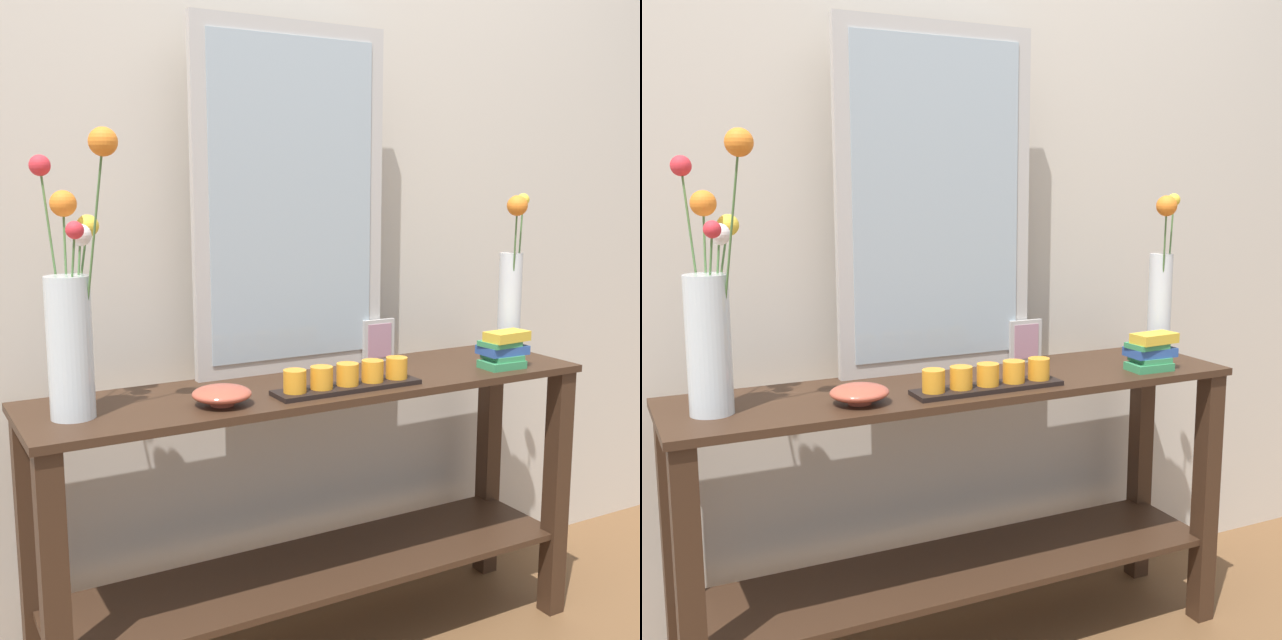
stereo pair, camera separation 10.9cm
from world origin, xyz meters
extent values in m
cube|color=beige|center=(0.00, 0.31, 1.35)|extent=(6.40, 0.08, 2.70)
cube|color=#382316|center=(0.00, 0.00, 0.75)|extent=(1.50, 0.37, 0.02)
cube|color=#382316|center=(0.00, 0.00, 0.25)|extent=(1.44, 0.33, 0.02)
cube|color=#382316|center=(-0.71, -0.15, 0.37)|extent=(0.06, 0.06, 0.74)
cube|color=#382316|center=(0.71, -0.15, 0.37)|extent=(0.06, 0.06, 0.74)
cube|color=#382316|center=(-0.71, 0.15, 0.37)|extent=(0.06, 0.06, 0.74)
cube|color=#382316|center=(0.71, 0.15, 0.37)|extent=(0.06, 0.06, 0.74)
cube|color=#B7B2AD|center=(0.00, 0.16, 1.23)|extent=(0.56, 0.03, 0.93)
cube|color=#9EADB7|center=(0.00, 0.14, 1.23)|extent=(0.48, 0.00, 0.85)
cylinder|color=silver|center=(-0.63, -0.02, 0.92)|extent=(0.10, 0.10, 0.31)
cylinder|color=#4C753D|center=(-0.61, -0.02, 0.97)|extent=(0.05, 0.03, 0.38)
sphere|color=silver|center=(-0.59, 0.00, 1.16)|extent=(0.05, 0.05, 0.05)
cylinder|color=#4C753D|center=(-0.61, 0.01, 0.98)|extent=(0.09, 0.07, 0.40)
sphere|color=yellow|center=(-0.57, 0.05, 1.18)|extent=(0.05, 0.05, 0.05)
cylinder|color=#4C753D|center=(-0.59, -0.05, 1.07)|extent=(0.06, 0.10, 0.57)
sphere|color=orange|center=(-0.56, -0.10, 1.35)|extent=(0.06, 0.06, 0.06)
cylinder|color=#4C753D|center=(-0.64, 0.03, 1.05)|extent=(0.04, 0.08, 0.53)
sphere|color=red|center=(-0.66, 0.06, 1.31)|extent=(0.05, 0.05, 0.05)
cylinder|color=#4C753D|center=(-0.63, 0.01, 1.01)|extent=(0.02, 0.05, 0.45)
sphere|color=orange|center=(-0.62, 0.03, 1.23)|extent=(0.06, 0.06, 0.06)
cylinder|color=#4C753D|center=(-0.63, -0.03, 0.98)|extent=(0.03, 0.06, 0.39)
sphere|color=red|center=(-0.62, -0.06, 1.18)|extent=(0.04, 0.04, 0.04)
cylinder|color=silver|center=(0.64, 0.00, 0.92)|extent=(0.07, 0.07, 0.31)
cylinder|color=#4C753D|center=(0.66, -0.01, 1.01)|extent=(0.02, 0.01, 0.44)
sphere|color=yellow|center=(0.67, -0.01, 1.23)|extent=(0.04, 0.04, 0.04)
cylinder|color=#4C753D|center=(0.63, -0.02, 1.00)|extent=(0.04, 0.06, 0.43)
sphere|color=orange|center=(0.61, -0.05, 1.21)|extent=(0.06, 0.06, 0.06)
cube|color=black|center=(0.02, -0.10, 0.77)|extent=(0.39, 0.09, 0.01)
cylinder|color=orange|center=(-0.13, -0.10, 0.80)|extent=(0.06, 0.06, 0.05)
cylinder|color=orange|center=(-0.05, -0.10, 0.80)|extent=(0.06, 0.06, 0.05)
cylinder|color=orange|center=(0.02, -0.10, 0.80)|extent=(0.06, 0.06, 0.05)
cylinder|color=orange|center=(0.10, -0.10, 0.80)|extent=(0.06, 0.06, 0.05)
cylinder|color=orange|center=(0.17, -0.10, 0.80)|extent=(0.06, 0.06, 0.05)
cube|color=#B7B2AD|center=(0.27, 0.14, 0.83)|extent=(0.10, 0.01, 0.12)
cube|color=#AA778A|center=(0.27, 0.13, 0.83)|extent=(0.08, 0.00, 0.10)
cylinder|color=#B24C38|center=(-0.31, -0.08, 0.77)|extent=(0.06, 0.06, 0.01)
ellipsoid|color=#B24C38|center=(-0.31, -0.08, 0.79)|extent=(0.14, 0.14, 0.04)
cube|color=#388E56|center=(0.52, -0.11, 0.77)|extent=(0.12, 0.08, 0.02)
cube|color=#388E56|center=(0.53, -0.10, 0.79)|extent=(0.10, 0.09, 0.01)
cube|color=#2D519E|center=(0.54, -0.09, 0.81)|extent=(0.13, 0.09, 0.02)
cube|color=#388E56|center=(0.52, -0.10, 0.83)|extent=(0.10, 0.08, 0.01)
cube|color=gold|center=(0.54, -0.11, 0.85)|extent=(0.13, 0.08, 0.03)
camera|label=1|loc=(-0.97, -1.75, 1.26)|focal=44.56mm
camera|label=2|loc=(-0.88, -1.80, 1.26)|focal=44.56mm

